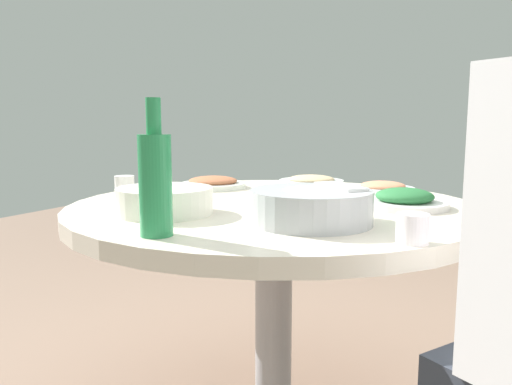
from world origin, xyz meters
name	(u,v)px	position (x,y,z in m)	size (l,w,h in m)	color
round_dining_table	(274,233)	(0.00, 0.00, 0.64)	(1.17, 1.17, 0.73)	#99999E
rice_bowl	(311,206)	(-0.20, 0.23, 0.77)	(0.28, 0.28, 0.09)	#B2B5BA
soup_bowl	(165,201)	(0.17, 0.28, 0.76)	(0.24, 0.24, 0.07)	white
dish_noodles	(311,181)	(0.04, -0.42, 0.75)	(0.24, 0.24, 0.04)	silver
dish_shrimp	(383,188)	(-0.23, -0.36, 0.75)	(0.21, 0.21, 0.04)	white
dish_tofu_braise	(213,183)	(0.34, -0.21, 0.75)	(0.23, 0.23, 0.04)	white
dish_greens	(404,200)	(-0.35, -0.09, 0.75)	(0.23, 0.23, 0.05)	white
green_bottle	(155,181)	(0.04, 0.49, 0.85)	(0.07, 0.07, 0.28)	#2A8E51
tea_cup_near	(125,184)	(0.54, 0.03, 0.76)	(0.06, 0.06, 0.06)	white
tea_cup_far	(412,228)	(-0.44, 0.32, 0.76)	(0.06, 0.06, 0.06)	white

